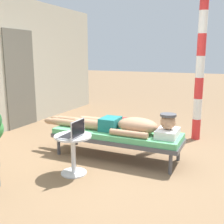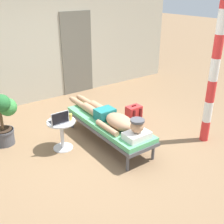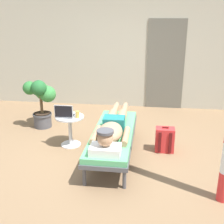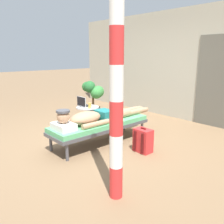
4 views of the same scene
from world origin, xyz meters
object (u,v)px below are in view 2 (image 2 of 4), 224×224
object	(u,v)px
lounge_chair	(108,125)
side_table	(62,130)
laptop	(59,120)
person_reclining	(111,118)
backpack	(133,115)
potted_plant	(1,114)
drink_glass	(70,117)
porch_post	(214,70)

from	to	relation	value
lounge_chair	side_table	xyz separation A→B (m)	(-0.77, 0.28, 0.01)
lounge_chair	laptop	world-z (taller)	laptop
lounge_chair	laptop	size ratio (longest dim) A/B	6.31
person_reclining	laptop	xyz separation A→B (m)	(-0.83, 0.32, 0.06)
lounge_chair	backpack	distance (m)	0.87
person_reclining	potted_plant	distance (m)	1.90
drink_glass	potted_plant	xyz separation A→B (m)	(-0.91, 0.81, -0.01)
lounge_chair	side_table	world-z (taller)	side_table
backpack	potted_plant	distance (m)	2.49
backpack	porch_post	world-z (taller)	porch_post
drink_glass	porch_post	size ratio (longest dim) A/B	0.04
side_table	potted_plant	xyz separation A→B (m)	(-0.76, 0.75, 0.22)
person_reclining	laptop	world-z (taller)	laptop
lounge_chair	drink_glass	distance (m)	0.70
person_reclining	potted_plant	world-z (taller)	potted_plant
person_reclining	potted_plant	xyz separation A→B (m)	(-1.53, 1.13, 0.06)
person_reclining	backpack	world-z (taller)	person_reclining
porch_post	lounge_chair	bearing A→B (deg)	146.73
drink_glass	person_reclining	bearing A→B (deg)	-27.42
side_table	laptop	xyz separation A→B (m)	(-0.06, -0.05, 0.23)
laptop	backpack	size ratio (longest dim) A/B	0.73
potted_plant	drink_glass	bearing A→B (deg)	-41.38
porch_post	person_reclining	bearing A→B (deg)	149.34
laptop	backpack	xyz separation A→B (m)	(1.64, 0.04, -0.39)
person_reclining	laptop	distance (m)	0.89
side_table	backpack	distance (m)	1.59
backpack	potted_plant	xyz separation A→B (m)	(-2.34, 0.76, 0.38)
backpack	potted_plant	world-z (taller)	potted_plant
lounge_chair	drink_glass	world-z (taller)	drink_glass
backpack	person_reclining	bearing A→B (deg)	-155.58
laptop	potted_plant	size ratio (longest dim) A/B	0.32
lounge_chair	side_table	size ratio (longest dim) A/B	3.74
person_reclining	porch_post	size ratio (longest dim) A/B	0.82
lounge_chair	laptop	xyz separation A→B (m)	(-0.83, 0.23, 0.24)
potted_plant	person_reclining	bearing A→B (deg)	-36.30
backpack	porch_post	distance (m)	1.80
drink_glass	porch_post	bearing A→B (deg)	-29.72
drink_glass	backpack	world-z (taller)	drink_glass
laptop	porch_post	distance (m)	2.69
person_reclining	backpack	size ratio (longest dim) A/B	5.12
lounge_chair	laptop	bearing A→B (deg)	164.40
lounge_chair	drink_glass	bearing A→B (deg)	159.73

